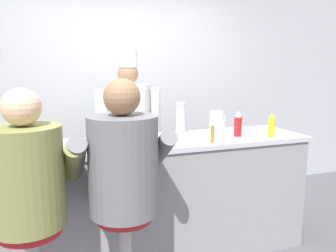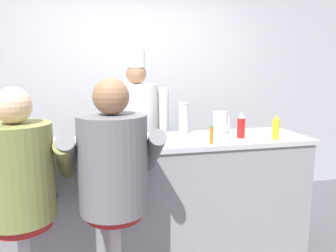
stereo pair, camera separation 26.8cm
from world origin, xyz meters
TOP-DOWN VIEW (x-y plane):
  - wall_back at (0.00, 1.66)m, footprint 10.00×0.06m
  - diner_counter at (0.00, 0.32)m, footprint 2.64×0.65m
  - ketchup_bottle_red at (0.72, 0.25)m, footprint 0.07×0.07m
  - mustard_bottle_yellow at (0.97, 0.12)m, footprint 0.06×0.06m
  - hot_sauce_bottle_orange at (0.39, 0.08)m, footprint 0.03×0.03m
  - water_pitcher_clear at (0.61, 0.43)m, footprint 0.14×0.13m
  - breakfast_plate at (-0.54, 0.29)m, footprint 0.27×0.27m
  - cereal_bowl at (-1.09, 0.13)m, footprint 0.15×0.15m
  - cup_stack_steel at (0.28, 0.49)m, footprint 0.09×0.09m
  - diner_seated_olive at (-0.95, -0.24)m, footprint 0.62×0.62m
  - diner_seated_grey at (-0.40, -0.24)m, footprint 0.66×0.65m
  - cook_in_whites_near at (-0.04, 1.16)m, footprint 0.70×0.45m

SIDE VIEW (x-z plane):
  - diner_counter at x=0.00m, z-range 0.00..1.02m
  - diner_seated_olive at x=-0.95m, z-range 0.20..1.70m
  - diner_seated_grey at x=-0.40m, z-range 0.20..1.75m
  - cook_in_whites_near at x=-0.04m, z-range 0.09..1.88m
  - breakfast_plate at x=-0.54m, z-range 1.01..1.06m
  - cereal_bowl at x=-1.09m, z-range 1.02..1.07m
  - hot_sauce_bottle_orange at x=0.39m, z-range 1.02..1.16m
  - mustard_bottle_yellow at x=0.97m, z-range 1.01..1.22m
  - water_pitcher_clear at x=0.61m, z-range 1.02..1.23m
  - ketchup_bottle_red at x=0.72m, z-range 1.01..1.24m
  - cup_stack_steel at x=0.28m, z-range 1.02..1.31m
  - wall_back at x=0.00m, z-range 0.00..2.70m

